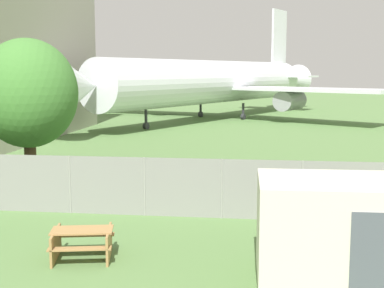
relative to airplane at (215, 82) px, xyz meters
name	(u,v)px	position (x,y,z in m)	size (l,w,h in m)	color
perimeter_fence	(145,187)	(0.64, -35.56, -2.65)	(56.07, 0.07, 1.95)	gray
airplane	(215,82)	(0.00, 0.00, 0.00)	(31.80, 39.20, 11.90)	silver
portable_cabin	(335,231)	(6.10, -40.45, -2.45)	(3.52, 2.56, 2.35)	beige
picnic_bench_near_cabin	(82,240)	(-0.06, -39.74, -3.16)	(1.80, 1.69, 0.76)	#A37A47
tree_near_hangar	(28,94)	(-4.23, -33.38, 0.27)	(3.71, 3.71, 5.96)	#4C3823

